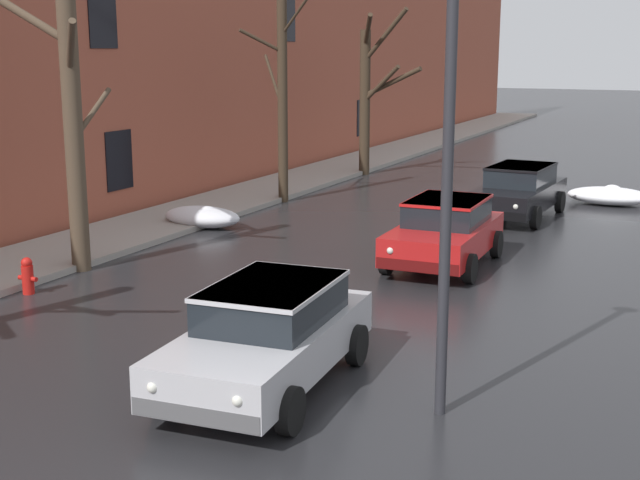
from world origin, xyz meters
TOP-DOWN VIEW (x-y plane):
  - left_sidewalk_slab at (-5.77, 18.00)m, footprint 2.65×80.00m
  - brick_townhouse_facade at (-7.60, 18.01)m, footprint 0.63×80.00m
  - snow_bank_along_left_kerb at (4.55, 23.70)m, footprint 2.44×1.44m
  - snow_bank_mid_block_left at (-4.58, 15.69)m, footprint 2.13×1.21m
  - bare_tree_second_along_sidewalk at (-4.53, 10.81)m, footprint 3.17×2.32m
  - bare_tree_mid_block at (-4.47, 19.99)m, footprint 2.90×1.96m
  - bare_tree_far_down_block at (-4.27, 26.37)m, footprint 2.78×2.74m
  - sedan_silver_approaching_near_lane at (2.13, 6.86)m, footprint 2.14×4.23m
  - sedan_red_parked_kerbside_close at (2.29, 14.46)m, footprint 1.99×3.92m
  - sedan_black_parked_kerbside_mid at (2.51, 20.54)m, footprint 2.07×4.40m
  - fire_hydrant at (-4.16, 8.96)m, footprint 0.42×0.22m
  - street_lamp_post at (4.54, 6.96)m, footprint 0.44×0.24m

SIDE VIEW (x-z plane):
  - left_sidewalk_slab at x=-5.77m, z-range 0.00..0.14m
  - snow_bank_along_left_kerb at x=4.55m, z-range -0.03..0.55m
  - snow_bank_mid_block_left at x=-4.58m, z-range -0.01..0.56m
  - fire_hydrant at x=-4.16m, z-range 0.00..0.71m
  - sedan_red_parked_kerbside_close at x=2.29m, z-range 0.04..1.46m
  - sedan_silver_approaching_near_lane at x=2.13m, z-range 0.04..1.46m
  - sedan_black_parked_kerbside_mid at x=2.51m, z-range 0.04..1.46m
  - bare_tree_second_along_sidewalk at x=-4.53m, z-range 0.05..5.94m
  - bare_tree_far_down_block at x=-4.27m, z-range 0.04..5.97m
  - street_lamp_post at x=4.54m, z-range 0.35..5.76m
  - bare_tree_mid_block at x=-4.47m, z-range -0.20..6.40m
  - brick_townhouse_facade at x=-7.60m, z-range 0.00..9.60m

